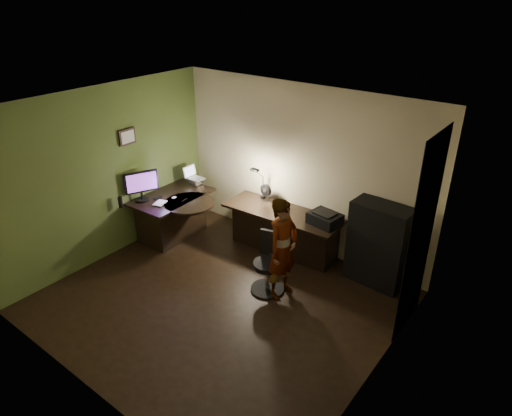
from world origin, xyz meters
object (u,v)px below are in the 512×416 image
Objects in this scene: desk_left at (173,216)px; desk_right at (282,232)px; monitor at (141,190)px; cabinet at (378,244)px; office_chair at (268,264)px; person at (283,249)px.

desk_left is 1.91m from desk_right.
desk_right is at bearing 20.43° from desk_left.
monitor is (-2.01, -1.14, 0.61)m from desk_right.
desk_right is at bearing 54.10° from monitor.
monitor is at bearing -122.74° from desk_left.
cabinet is at bearing 44.34° from monitor.
office_chair is (-1.13, -1.15, -0.19)m from cabinet.
desk_right is 3.54× the size of monitor.
monitor is 0.63× the size of office_chair.
desk_left reaches higher than desk_right.
person reaches higher than desk_right.
cabinet reaches higher than desk_left.
office_chair reaches higher than desk_left.
desk_right is 1.55× the size of cabinet.
desk_left is 2.23m from office_chair.
desk_right is at bearing -170.84° from cabinet.
person is (2.67, 0.20, -0.23)m from monitor.
cabinet is at bearing 28.97° from office_chair.
monitor is 2.52m from office_chair.
desk_right is at bearing 38.83° from person.
desk_left is 1.07× the size of cabinet.
monitor is at bearing -156.45° from cabinet.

